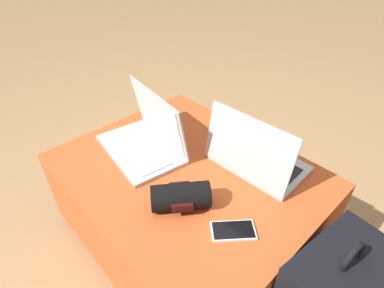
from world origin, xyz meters
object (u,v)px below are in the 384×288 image
laptop_near (146,138)px  cell_phone (233,231)px  wrist_brace (181,196)px  laptop_far (255,157)px

laptop_near → cell_phone: laptop_near is taller
laptop_near → cell_phone: 0.53m
wrist_brace → laptop_near: bearing=162.4°
cell_phone → wrist_brace: 0.20m
laptop_near → laptop_far: bearing=38.7°
laptop_far → wrist_brace: 0.34m
cell_phone → laptop_far: bearing=156.3°
cell_phone → laptop_near: bearing=-146.8°
laptop_far → cell_phone: size_ratio=2.39×
laptop_far → wrist_brace: bearing=80.1°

